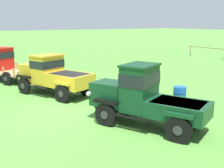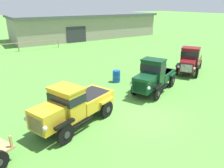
% 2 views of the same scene
% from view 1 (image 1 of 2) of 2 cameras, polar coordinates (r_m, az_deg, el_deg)
% --- Properties ---
extents(ground_plane, '(240.00, 240.00, 0.00)m').
position_cam_1_polar(ground_plane, '(12.21, -11.16, -6.32)').
color(ground_plane, '#518E38').
extents(vintage_truck_second_in_line, '(4.91, 3.26, 2.15)m').
position_cam_1_polar(vintage_truck_second_in_line, '(15.56, -12.08, 1.91)').
color(vintage_truck_second_in_line, black).
rests_on(vintage_truck_second_in_line, ground).
extents(vintage_truck_midrow_center, '(4.80, 3.26, 2.36)m').
position_cam_1_polar(vintage_truck_midrow_center, '(10.61, 6.37, -2.53)').
color(vintage_truck_midrow_center, black).
rests_on(vintage_truck_midrow_center, ground).
extents(oil_drum_beside_row, '(0.61, 0.61, 0.94)m').
position_cam_1_polar(oil_drum_beside_row, '(13.52, 13.55, -2.50)').
color(oil_drum_beside_row, '#1951B2').
rests_on(oil_drum_beside_row, ground).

